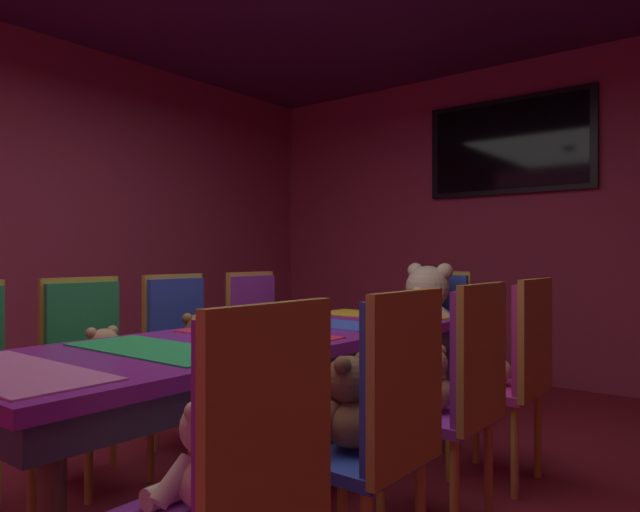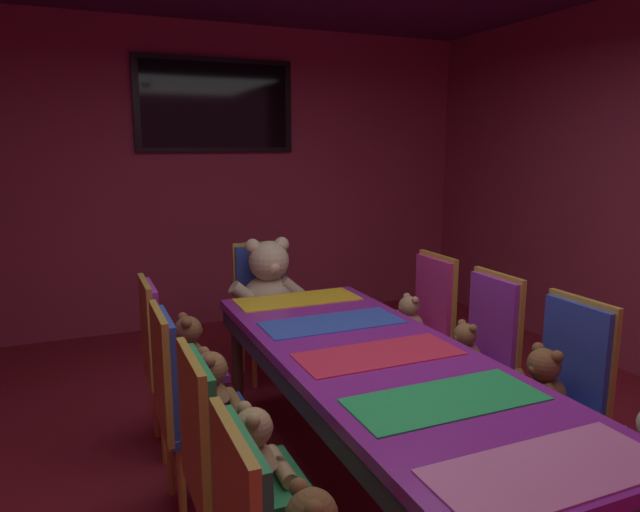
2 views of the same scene
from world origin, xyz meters
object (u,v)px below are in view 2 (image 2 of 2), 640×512
at_px(teddy_left_2, 212,387).
at_px(throne_chair, 263,295).
at_px(chair_left_3, 163,348).
at_px(chair_right_2, 484,340).
at_px(wall_tv, 216,105).
at_px(king_teddy_bear, 270,285).
at_px(teddy_left_1, 255,449).
at_px(teddy_right_2, 464,348).
at_px(banquet_table, 378,372).
at_px(chair_left_2, 180,392).
at_px(teddy_right_3, 408,318).
at_px(chair_right_3, 426,312).
at_px(teddy_right_1, 542,384).
at_px(chair_left_1, 216,454).
at_px(chair_right_1, 565,378).
at_px(teddy_left_3, 190,345).

relative_size(teddy_left_2, throne_chair, 0.34).
distance_m(chair_left_3, chair_right_2, 1.81).
bearing_deg(wall_tv, king_teddy_bear, -90.00).
bearing_deg(teddy_left_1, teddy_right_2, 23.64).
bearing_deg(chair_right_2, throne_chair, -60.02).
bearing_deg(teddy_left_2, chair_left_3, 102.27).
distance_m(banquet_table, chair_right_2, 0.91).
bearing_deg(chair_right_2, teddy_left_1, 21.68).
relative_size(chair_left_2, teddy_right_3, 3.42).
relative_size(chair_left_3, wall_tv, 0.68).
xyz_separation_m(chair_right_3, wall_tv, (-0.86, 2.20, 1.45)).
distance_m(chair_right_2, teddy_right_2, 0.14).
bearing_deg(teddy_left_1, teddy_right_1, 1.07).
height_order(chair_left_1, teddy_right_1, chair_left_1).
bearing_deg(chair_left_1, chair_left_2, 92.75).
xyz_separation_m(banquet_table, throne_chair, (0.00, 1.78, -0.06)).
bearing_deg(chair_right_2, wall_tv, -73.09).
distance_m(chair_right_1, chair_right_2, 0.59).
bearing_deg(teddy_right_2, chair_left_1, 21.65).
xyz_separation_m(teddy_left_3, chair_right_1, (1.57, -1.18, 0.01)).
bearing_deg(teddy_right_1, teddy_right_3, -90.33).
relative_size(teddy_left_2, chair_right_3, 0.34).
relative_size(teddy_right_1, chair_right_2, 0.34).
bearing_deg(throne_chair, teddy_left_1, -18.33).
bearing_deg(chair_right_3, teddy_left_3, 0.43).
bearing_deg(chair_right_1, wall_tv, -75.82).
distance_m(chair_left_3, teddy_left_3, 0.15).
relative_size(chair_left_2, teddy_left_2, 2.96).
xyz_separation_m(banquet_table, chair_right_1, (0.86, -0.29, -0.06)).
bearing_deg(chair_right_1, chair_right_2, -89.58).
relative_size(banquet_table, chair_right_2, 2.51).
distance_m(chair_left_3, teddy_right_1, 1.96).
xyz_separation_m(teddy_left_2, chair_right_1, (1.58, -0.57, 0.00)).
bearing_deg(chair_left_3, teddy_right_2, -20.73).
xyz_separation_m(teddy_right_3, king_teddy_bear, (-0.72, 0.71, 0.13)).
bearing_deg(chair_left_3, teddy_left_1, -82.40).
height_order(banquet_table, teddy_left_1, teddy_left_1).
xyz_separation_m(teddy_left_1, teddy_right_3, (1.41, 1.22, -0.01)).
distance_m(teddy_right_2, wall_tv, 3.25).
height_order(chair_right_2, king_teddy_bear, king_teddy_bear).
relative_size(chair_left_3, teddy_right_3, 3.42).
height_order(chair_left_2, king_teddy_bear, king_teddy_bear).
relative_size(chair_left_1, teddy_left_2, 2.96).
height_order(teddy_left_2, chair_right_1, chair_right_1).
xyz_separation_m(teddy_left_3, teddy_right_3, (1.43, 0.01, -0.02)).
height_order(chair_left_3, wall_tv, wall_tv).
distance_m(teddy_left_1, wall_tv, 3.79).
bearing_deg(chair_right_2, teddy_left_3, -20.77).
bearing_deg(throne_chair, teddy_left_3, -38.69).
xyz_separation_m(chair_left_1, chair_right_3, (1.70, 1.22, 0.00)).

